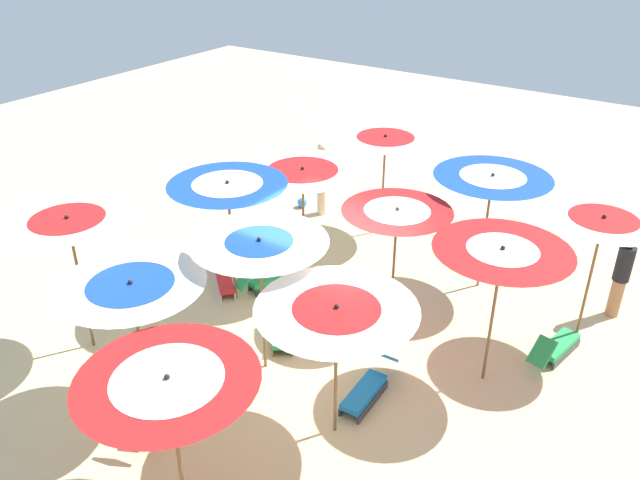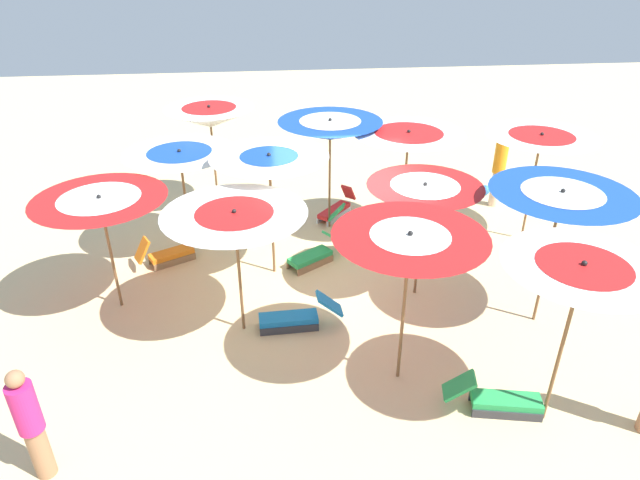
{
  "view_description": "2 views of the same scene",
  "coord_description": "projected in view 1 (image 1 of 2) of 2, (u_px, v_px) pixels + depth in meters",
  "views": [
    {
      "loc": [
        7.83,
        5.04,
        7.0
      ],
      "look_at": [
        -0.56,
        -0.58,
        1.54
      ],
      "focal_mm": 35.66,
      "sensor_mm": 36.0,
      "label": 1
    },
    {
      "loc": [
        1.39,
        8.95,
        5.92
      ],
      "look_at": [
        0.44,
        -0.14,
        0.82
      ],
      "focal_mm": 31.25,
      "sensor_mm": 36.0,
      "label": 2
    }
  ],
  "objects": [
    {
      "name": "ground",
      "position": [
        329.0,
        336.0,
        11.53
      ],
      "size": [
        36.91,
        36.91,
        0.04
      ],
      "primitive_type": "cube",
      "color": "beige"
    },
    {
      "name": "lounger_4",
      "position": [
        147.0,
        420.0,
        9.36
      ],
      "size": [
        1.17,
        0.83,
        0.67
      ],
      "rotation": [
        0.0,
        0.0,
        3.63
      ],
      "color": "olive",
      "rests_on": "ground"
    },
    {
      "name": "beach_umbrella_6",
      "position": [
        397.0,
        219.0,
        11.21
      ],
      "size": [
        1.98,
        1.98,
        2.23
      ],
      "color": "brown",
      "rests_on": "ground"
    },
    {
      "name": "beach_umbrella_10",
      "position": [
        303.0,
        179.0,
        12.39
      ],
      "size": [
        2.27,
        2.27,
        2.42
      ],
      "color": "brown",
      "rests_on": "ground"
    },
    {
      "name": "beachgoer_1",
      "position": [
        621.0,
        275.0,
        11.68
      ],
      "size": [
        0.3,
        0.3,
        1.68
      ],
      "rotation": [
        0.0,
        0.0,
        5.59
      ],
      "color": "#A3704C",
      "rests_on": "ground"
    },
    {
      "name": "lounger_2",
      "position": [
        556.0,
        347.0,
        10.9
      ],
      "size": [
        1.4,
        0.6,
        0.6
      ],
      "rotation": [
        0.0,
        0.0,
        9.23
      ],
      "color": "#333338",
      "rests_on": "ground"
    },
    {
      "name": "lounger_3",
      "position": [
        284.0,
        328.0,
        11.38
      ],
      "size": [
        1.29,
        1.03,
        0.56
      ],
      "rotation": [
        0.0,
        0.0,
        6.87
      ],
      "color": "olive",
      "rests_on": "ground"
    },
    {
      "name": "beach_umbrella_11",
      "position": [
        385.0,
        144.0,
        14.1
      ],
      "size": [
        2.21,
        2.21,
        2.41
      ],
      "color": "brown",
      "rests_on": "ground"
    },
    {
      "name": "beach_umbrella_8",
      "position": [
        70.0,
        230.0,
        10.19
      ],
      "size": [
        1.98,
        1.98,
        2.57
      ],
      "color": "brown",
      "rests_on": "ground"
    },
    {
      "name": "lounger_1",
      "position": [
        224.0,
        277.0,
        12.9
      ],
      "size": [
        1.03,
        1.12,
        0.63
      ],
      "rotation": [
        0.0,
        0.0,
        7.13
      ],
      "color": "silver",
      "rests_on": "ground"
    },
    {
      "name": "beachgoer_2",
      "position": [
        322.0,
        177.0,
        15.5
      ],
      "size": [
        0.3,
        0.3,
        1.86
      ],
      "rotation": [
        0.0,
        0.0,
        1.5
      ],
      "color": "beige",
      "rests_on": "ground"
    },
    {
      "name": "beach_umbrella_5",
      "position": [
        260.0,
        251.0,
        9.7
      ],
      "size": [
        2.14,
        2.14,
        2.48
      ],
      "color": "brown",
      "rests_on": "ground"
    },
    {
      "name": "beach_umbrella_2",
      "position": [
        501.0,
        261.0,
        9.43
      ],
      "size": [
        2.09,
        2.09,
        2.5
      ],
      "color": "brown",
      "rests_on": "ground"
    },
    {
      "name": "beach_ball",
      "position": [
        302.0,
        203.0,
        16.23
      ],
      "size": [
        0.25,
        0.25,
        0.25
      ],
      "primitive_type": "sphere",
      "color": "#337FE5",
      "rests_on": "ground"
    },
    {
      "name": "beach_umbrella_0",
      "position": [
        169.0,
        390.0,
        7.38
      ],
      "size": [
        2.18,
        2.18,
        2.18
      ],
      "color": "brown",
      "rests_on": "ground"
    },
    {
      "name": "lounger_0",
      "position": [
        267.0,
        280.0,
        12.82
      ],
      "size": [
        1.29,
        0.7,
        0.61
      ],
      "rotation": [
        0.0,
        0.0,
        9.09
      ],
      "color": "#333338",
      "rests_on": "ground"
    },
    {
      "name": "beach_umbrella_1",
      "position": [
        336.0,
        320.0,
        8.53
      ],
      "size": [
        2.24,
        2.24,
        2.25
      ],
      "color": "brown",
      "rests_on": "ground"
    },
    {
      "name": "lounger_5",
      "position": [
        368.0,
        387.0,
        10.01
      ],
      "size": [
        1.43,
        0.4,
        0.62
      ],
      "rotation": [
        0.0,
        0.0,
        6.32
      ],
      "color": "#333338",
      "rests_on": "ground"
    },
    {
      "name": "beach_umbrella_7",
      "position": [
        492.0,
        183.0,
        11.93
      ],
      "size": [
        2.22,
        2.22,
        2.47
      ],
      "color": "brown",
      "rests_on": "ground"
    },
    {
      "name": "beach_umbrella_9",
      "position": [
        228.0,
        193.0,
        11.51
      ],
      "size": [
        2.19,
        2.19,
        2.53
      ],
      "color": "brown",
      "rests_on": "ground"
    },
    {
      "name": "beach_umbrella_4",
      "position": [
        132.0,
        295.0,
        9.04
      ],
      "size": [
        2.14,
        2.14,
        2.26
      ],
      "color": "brown",
      "rests_on": "ground"
    },
    {
      "name": "beach_umbrella_3",
      "position": [
        602.0,
        228.0,
        10.25
      ],
      "size": [
        1.91,
        1.91,
        2.54
      ],
      "color": "brown",
      "rests_on": "ground"
    }
  ]
}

